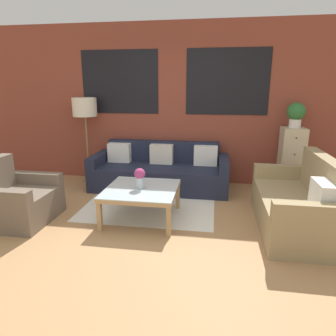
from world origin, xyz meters
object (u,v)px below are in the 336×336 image
armchair_corner (18,201)px  flower_vase (140,177)px  coffee_table (142,193)px  drawer_cabinet (291,160)px  couch_dark (160,172)px  settee_vintage (298,205)px  potted_plant (296,114)px  floor_lamp (85,110)px

armchair_corner → flower_vase: 1.64m
coffee_table → drawer_cabinet: size_ratio=0.87×
armchair_corner → drawer_cabinet: drawer_cabinet is taller
drawer_cabinet → flower_vase: bearing=-145.2°
couch_dark → settee_vintage: settee_vintage is taller
drawer_cabinet → potted_plant: bearing=90.0°
armchair_corner → settee_vintage: bearing=5.3°
floor_lamp → potted_plant: (3.60, 0.02, -0.02)m
settee_vintage → armchair_corner: (-3.57, -0.33, -0.03)m
settee_vintage → coffee_table: (-1.97, -0.03, 0.06)m
couch_dark → armchair_corner: (-1.61, -1.62, -0.00)m
floor_lamp → drawer_cabinet: size_ratio=1.43×
drawer_cabinet → flower_vase: size_ratio=3.92×
couch_dark → floor_lamp: floor_lamp is taller
couch_dark → flower_vase: size_ratio=8.52×
coffee_table → floor_lamp: (-1.39, 1.51, 0.95)m
coffee_table → drawer_cabinet: 2.69m
couch_dark → potted_plant: potted_plant is taller
armchair_corner → drawer_cabinet: bearing=25.7°
drawer_cabinet → flower_vase: 2.70m
coffee_table → potted_plant: (2.20, 1.52, 0.93)m
coffee_table → potted_plant: bearing=34.7°
couch_dark → potted_plant: (2.20, 0.21, 1.02)m
settee_vintage → drawer_cabinet: size_ratio=1.53×
settee_vintage → floor_lamp: floor_lamp is taller
floor_lamp → drawer_cabinet: 3.68m
settee_vintage → coffee_table: settee_vintage is taller
settee_vintage → flower_vase: (-1.99, -0.04, 0.29)m
couch_dark → armchair_corner: armchair_corner is taller
floor_lamp → potted_plant: 3.60m
potted_plant → floor_lamp: bearing=-179.7°
drawer_cabinet → settee_vintage: bearing=-98.8°
armchair_corner → potted_plant: (3.81, 1.83, 1.03)m
couch_dark → floor_lamp: 1.76m
settee_vintage → floor_lamp: (-3.37, 1.48, 1.02)m
settee_vintage → armchair_corner: bearing=-174.7°
coffee_table → potted_plant: potted_plant is taller
floor_lamp → flower_vase: bearing=-47.9°
coffee_table → floor_lamp: bearing=132.8°
potted_plant → couch_dark: bearing=-174.6°
settee_vintage → potted_plant: bearing=81.2°
drawer_cabinet → potted_plant: potted_plant is taller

